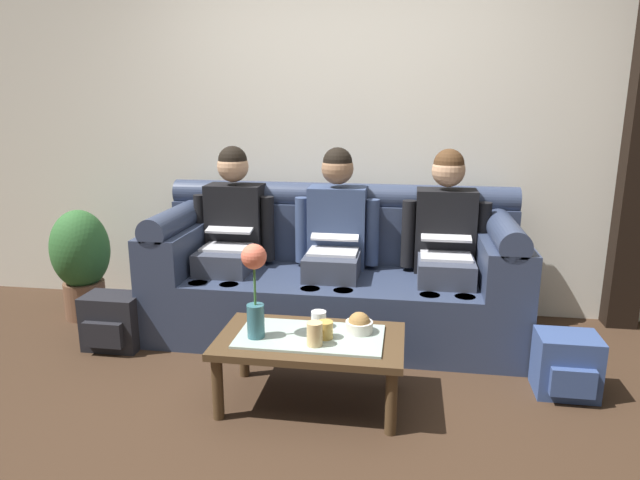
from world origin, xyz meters
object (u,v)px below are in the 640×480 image
object	(u,v)px
person_left	(231,232)
backpack_left	(113,322)
coffee_table	(310,345)
potted_plant	(81,259)
person_right	(446,240)
cup_near_left	(325,330)
person_middle	(335,236)
cup_far_center	(315,334)
snack_bowl	(359,325)
cup_near_right	(319,319)
couch	(335,278)
flower_vase	(255,283)
backpack_right	(566,365)

from	to	relation	value
person_left	backpack_left	distance (m)	0.94
coffee_table	potted_plant	world-z (taller)	potted_plant
person_right	cup_near_left	bearing A→B (deg)	-122.93
person_right	cup_near_left	size ratio (longest dim) A/B	14.11
person_middle	backpack_left	distance (m)	1.50
cup_far_center	person_middle	bearing A→B (deg)	92.20
snack_bowl	person_right	bearing A→B (deg)	61.77
person_middle	cup_near_right	size ratio (longest dim) A/B	14.19
snack_bowl	person_middle	bearing A→B (deg)	105.31
backpack_left	potted_plant	size ratio (longest dim) A/B	0.45
cup_near_left	cup_near_right	bearing A→B (deg)	112.05
cup_near_left	cup_near_right	world-z (taller)	same
couch	coffee_table	size ratio (longest dim) A/B	2.53
flower_vase	snack_bowl	distance (m)	0.57
cup_near_left	cup_near_right	xyz separation A→B (m)	(-0.05, 0.13, -0.00)
person_middle	person_right	xyz separation A→B (m)	(0.71, -0.00, 0.00)
flower_vase	potted_plant	world-z (taller)	flower_vase
cup_near_right	cup_far_center	world-z (taller)	cup_far_center
coffee_table	backpack_right	bearing A→B (deg)	12.63
cup_near_right	backpack_left	distance (m)	1.42
backpack_left	cup_far_center	bearing A→B (deg)	-22.44
backpack_right	cup_near_right	bearing A→B (deg)	-171.85
person_left	potted_plant	distance (m)	1.12
cup_far_center	backpack_right	world-z (taller)	cup_far_center
backpack_right	potted_plant	bearing A→B (deg)	168.79
backpack_right	potted_plant	distance (m)	3.19
person_middle	backpack_right	xyz separation A→B (m)	(1.32, -0.65, -0.50)
cup_near_right	cup_far_center	xyz separation A→B (m)	(0.02, -0.22, 0.01)
flower_vase	potted_plant	size ratio (longest dim) A/B	0.61
snack_bowl	cup_near_left	size ratio (longest dim) A/B	1.61
person_left	flower_vase	bearing A→B (deg)	-66.38
coffee_table	potted_plant	distance (m)	2.02
person_left	potted_plant	world-z (taller)	person_left
person_left	flower_vase	size ratio (longest dim) A/B	2.55
person_left	backpack_right	size ratio (longest dim) A/B	3.74
person_right	backpack_left	xyz separation A→B (m)	(-2.04, -0.49, -0.49)
flower_vase	backpack_left	bearing A→B (deg)	154.15
couch	coffee_table	xyz separation A→B (m)	(-0.00, -0.95, -0.05)
person_middle	coffee_table	world-z (taller)	person_middle
backpack_right	cup_far_center	bearing A→B (deg)	-162.32
couch	potted_plant	xyz separation A→B (m)	(-1.80, -0.04, 0.06)
person_right	backpack_right	size ratio (longest dim) A/B	3.74
cup_near_left	backpack_right	bearing A→B (deg)	14.27
cup_near_left	cup_near_right	distance (m)	0.14
person_left	backpack_left	bearing A→B (deg)	-141.73
person_middle	cup_far_center	size ratio (longest dim) A/B	10.53
flower_vase	cup_near_left	bearing A→B (deg)	7.09
coffee_table	cup_near_right	bearing A→B (deg)	77.22
flower_vase	person_right	bearing A→B (deg)	46.24
flower_vase	cup_far_center	size ratio (longest dim) A/B	4.13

